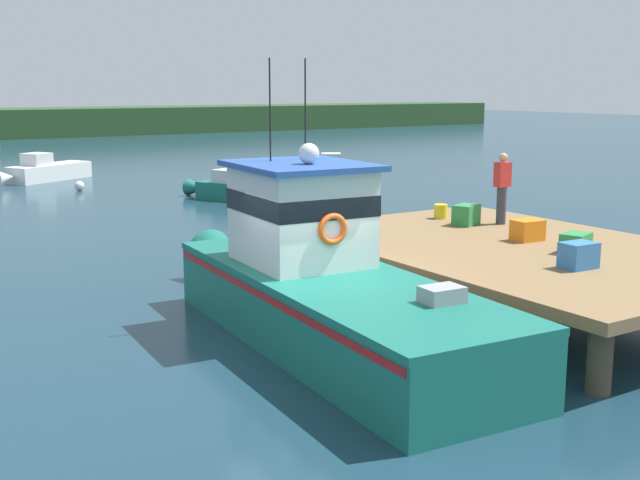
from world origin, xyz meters
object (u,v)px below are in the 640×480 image
Objects in this scene: deckhand_by_the_boat at (502,187)px; moored_boat_outer_mooring at (235,190)px; crate_single_far at (579,255)px; mooring_buoy_channel_marker at (79,186)px; bait_bucket at (441,211)px; moored_boat_off_the_point at (43,171)px; main_fishing_boat at (318,281)px; moored_boat_near_channel at (325,169)px; crate_stack_mid_dock at (466,215)px; mooring_buoy_outer at (297,185)px; crate_single_by_cleat at (576,243)px; crate_stack_near_edge at (527,230)px.

deckhand_by_the_boat reaches higher than moored_boat_outer_mooring.
mooring_buoy_channel_marker is at bearing 93.60° from crate_single_far.
bait_bucket reaches higher than moored_boat_off_the_point.
moored_boat_near_channel is (13.76, 20.98, -0.61)m from main_fishing_boat.
crate_single_far is 0.13× the size of moored_boat_outer_mooring.
deckhand_by_the_boat is 0.36× the size of moored_boat_outer_mooring.
moored_boat_outer_mooring is (6.55, 16.23, -0.61)m from main_fishing_boat.
crate_single_far is 5.59m from bait_bucket.
moored_boat_outer_mooring is (1.24, 14.18, -1.03)m from crate_stack_mid_dock.
deckhand_by_the_boat is 0.33× the size of moored_boat_off_the_point.
deckhand_by_the_boat is at bearing -79.74° from mooring_buoy_channel_marker.
main_fishing_boat is 24.62× the size of mooring_buoy_outer.
crate_single_by_cleat is 1.35m from crate_single_far.
crate_stack_near_edge is (1.17, 2.27, -0.01)m from crate_single_far.
deckhand_by_the_boat is 16.51m from mooring_buoy_outer.
main_fishing_boat reaches higher than crate_single_by_cleat.
bait_bucket is at bearing 82.76° from crate_stack_mid_dock.
crate_stack_near_edge reaches higher than bait_bucket.
crate_stack_mid_dock is 14.27m from moored_boat_outer_mooring.
deckhand_by_the_boat is (0.64, -1.35, 0.69)m from bait_bucket.
crate_stack_near_edge is 1.49× the size of mooring_buoy_outer.
mooring_buoy_outer is (4.85, 15.57, -1.23)m from crate_stack_mid_dock.
crate_stack_near_edge reaches higher than moored_boat_outer_mooring.
main_fishing_boat is at bearing -150.54° from bait_bucket.
main_fishing_boat reaches higher than crate_stack_near_edge.
moored_boat_off_the_point reaches higher than mooring_buoy_channel_marker.
moored_boat_outer_mooring is at bearing -66.44° from moored_boat_off_the_point.
deckhand_by_the_boat reaches higher than crate_single_by_cleat.
bait_bucket is 15.34m from mooring_buoy_outer.
crate_stack_mid_dock reaches higher than moored_boat_near_channel.
main_fishing_boat reaches higher than mooring_buoy_channel_marker.
crate_stack_near_edge is at bearing -0.30° from main_fishing_boat.
crate_stack_mid_dock is 1.49× the size of mooring_buoy_outer.
deckhand_by_the_boat is 25.35m from moored_boat_off_the_point.
crate_stack_near_edge is 0.14× the size of moored_boat_near_channel.
crate_stack_mid_dock is 24.88m from moored_boat_off_the_point.
crate_stack_near_edge is 26.91m from moored_boat_off_the_point.
crate_stack_near_edge is (-0.24, -2.08, -0.02)m from crate_stack_mid_dock.
moored_boat_off_the_point is at bearing 85.74° from main_fishing_boat.
crate_single_far reaches higher than moored_boat_off_the_point.
moored_boat_outer_mooring is 7.39m from mooring_buoy_channel_marker.
crate_stack_near_edge is 1.49× the size of mooring_buoy_channel_marker.
crate_single_far reaches higher than mooring_buoy_outer.
main_fishing_boat is 26.77m from moored_boat_off_the_point.
moored_boat_off_the_point is at bearing 95.93° from crate_single_by_cleat.
main_fishing_boat is 6.08× the size of deckhand_by_the_boat.
crate_single_far is at bearing -112.95° from moored_boat_near_channel.
mooring_buoy_channel_marker is (-2.55, 23.71, -1.19)m from crate_single_by_cleat.
crate_single_far is 25.30m from moored_boat_near_channel.
crate_stack_mid_dock is 16.35m from mooring_buoy_outer.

